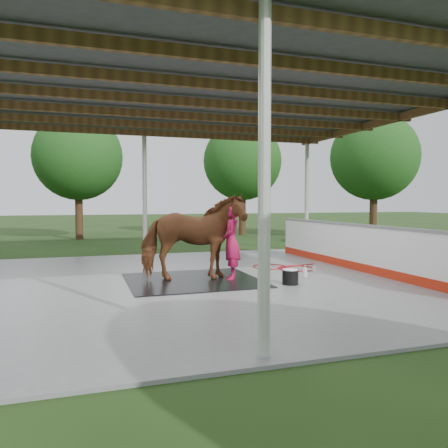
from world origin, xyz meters
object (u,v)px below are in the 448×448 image
object	(u,v)px
handler	(231,242)
dasher_board	(360,249)
horse	(193,237)
wash_bucket	(290,277)

from	to	relation	value
handler	dasher_board	bearing A→B (deg)	111.18
horse	wash_bucket	size ratio (longest dim) A/B	6.54
horse	wash_bucket	bearing A→B (deg)	-113.36
horse	wash_bucket	distance (m)	2.21
horse	handler	xyz separation A→B (m)	(0.83, -0.12, -0.12)
dasher_board	wash_bucket	world-z (taller)	dasher_board
dasher_board	horse	world-z (taller)	horse
dasher_board	handler	xyz separation A→B (m)	(-3.40, -0.16, 0.28)
dasher_board	horse	distance (m)	4.25
horse	handler	size ratio (longest dim) A/B	1.33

